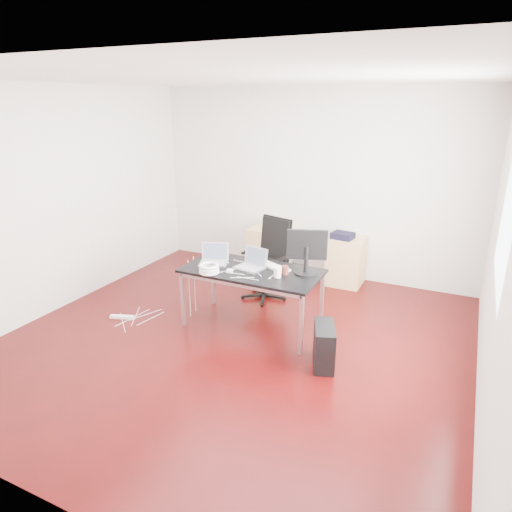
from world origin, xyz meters
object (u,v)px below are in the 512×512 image
at_px(filing_cabinet_left, 267,249).
at_px(filing_cabinet_right, 346,261).
at_px(desk, 252,274).
at_px(pc_tower, 324,346).
at_px(office_chair, 269,255).

bearing_deg(filing_cabinet_left, filing_cabinet_right, 0.00).
xyz_separation_m(desk, pc_tower, (1.04, -0.45, -0.46)).
xyz_separation_m(desk, filing_cabinet_left, (-0.64, 1.83, -0.33)).
bearing_deg(office_chair, desk, -61.30).
bearing_deg(filing_cabinet_left, office_chair, -64.13).
xyz_separation_m(office_chair, filing_cabinet_right, (0.85, 0.91, -0.26)).
distance_m(desk, filing_cabinet_left, 1.96).
height_order(office_chair, pc_tower, office_chair).
relative_size(office_chair, pc_tower, 2.40).
distance_m(office_chair, filing_cabinet_right, 1.27).
relative_size(office_chair, filing_cabinet_left, 1.54).
bearing_deg(pc_tower, filing_cabinet_left, 105.88).
distance_m(filing_cabinet_right, pc_tower, 2.31).
bearing_deg(filing_cabinet_right, office_chair, -133.04).
xyz_separation_m(filing_cabinet_left, pc_tower, (1.68, -2.27, -0.13)).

